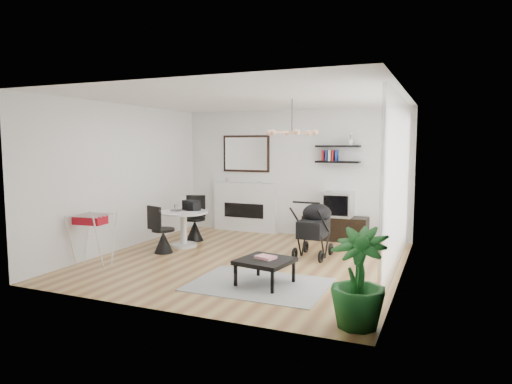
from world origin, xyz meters
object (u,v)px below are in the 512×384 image
at_px(fireplace, 245,201).
at_px(dining_table, 184,223).
at_px(stroller, 314,231).
at_px(coffee_table, 265,262).
at_px(potted_plant, 358,278).
at_px(tv_console, 335,228).
at_px(crt_tv, 338,204).
at_px(drying_rack, 93,238).

height_order(fireplace, dining_table, fireplace).
height_order(fireplace, stroller, fireplace).
distance_m(coffee_table, potted_plant, 1.78).
distance_m(tv_console, dining_table, 3.08).
bearing_deg(fireplace, potted_plant, -53.38).
distance_m(fireplace, potted_plant, 5.62).
distance_m(stroller, coffee_table, 1.86).
height_order(stroller, coffee_table, stroller).
bearing_deg(tv_console, stroller, -90.98).
relative_size(tv_console, dining_table, 1.40).
xyz_separation_m(fireplace, tv_console, (2.10, -0.16, -0.44)).
bearing_deg(crt_tv, stroller, -93.02).
relative_size(tv_console, stroller, 1.26).
relative_size(stroller, coffee_table, 1.30).
relative_size(coffee_table, potted_plant, 0.74).
height_order(crt_tv, potted_plant, potted_plant).
relative_size(fireplace, stroller, 2.08).
bearing_deg(potted_plant, coffee_table, 145.91).
distance_m(dining_table, stroller, 2.54).
xyz_separation_m(tv_console, crt_tv, (0.05, -0.00, 0.50)).
distance_m(dining_table, drying_rack, 1.86).
bearing_deg(drying_rack, dining_table, 65.18).
height_order(crt_tv, drying_rack, crt_tv).
bearing_deg(tv_console, fireplace, 175.59).
bearing_deg(tv_console, drying_rack, -132.54).
bearing_deg(dining_table, drying_rack, -109.80).
distance_m(crt_tv, potted_plant, 4.51).
bearing_deg(coffee_table, crt_tv, 85.36).
distance_m(crt_tv, drying_rack, 4.75).
distance_m(crt_tv, stroller, 1.53).
distance_m(tv_console, coffee_table, 3.36).
distance_m(fireplace, crt_tv, 2.16).
bearing_deg(dining_table, potted_plant, -34.63).
xyz_separation_m(dining_table, stroller, (2.53, 0.22, -0.01)).
xyz_separation_m(drying_rack, coffee_table, (2.96, 0.11, -0.12)).
distance_m(dining_table, coffee_table, 2.85).
relative_size(fireplace, tv_console, 1.65).
height_order(fireplace, crt_tv, fireplace).
bearing_deg(stroller, potted_plant, -63.64).
bearing_deg(potted_plant, stroller, 114.15).
height_order(tv_console, drying_rack, drying_rack).
xyz_separation_m(tv_console, potted_plant, (1.25, -4.35, 0.29)).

